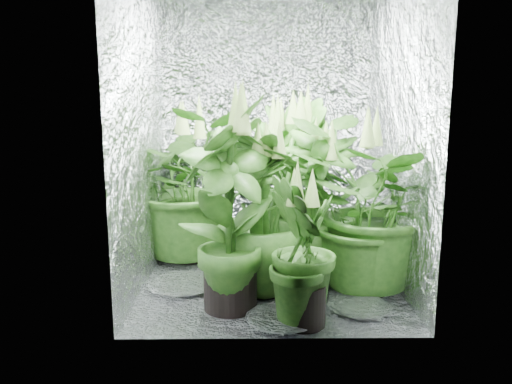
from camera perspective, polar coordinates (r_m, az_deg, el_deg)
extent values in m
plane|color=silver|center=(3.33, 1.48, -10.12)|extent=(1.60, 1.60, 0.00)
cube|color=silver|center=(3.92, 1.12, 8.00)|extent=(1.60, 0.02, 2.00)
cube|color=silver|center=(2.32, 2.32, 6.20)|extent=(1.60, 0.02, 2.00)
cube|color=silver|center=(3.19, -13.07, 7.14)|extent=(0.02, 1.60, 2.00)
cube|color=silver|center=(3.25, 15.93, 7.06)|extent=(0.02, 1.60, 2.00)
cylinder|color=black|center=(3.77, -7.57, -5.48)|extent=(0.31, 0.31, 0.28)
cylinder|color=#412614|center=(3.73, -7.62, -3.63)|extent=(0.29, 0.29, 0.03)
imported|color=#173F10|center=(3.67, -7.74, 1.11)|extent=(1.10, 1.10, 1.09)
cone|color=olive|center=(3.62, -7.93, 8.57)|extent=(0.10, 0.10, 0.28)
cylinder|color=black|center=(3.80, 3.11, -5.43)|extent=(0.29, 0.29, 0.26)
cylinder|color=#412614|center=(3.77, 3.12, -3.77)|extent=(0.26, 0.26, 0.03)
imported|color=#173F10|center=(3.70, 3.18, 1.35)|extent=(0.82, 0.82, 1.11)
cone|color=olive|center=(3.66, 3.26, 8.97)|extent=(0.09, 0.09, 0.26)
cylinder|color=black|center=(3.54, 3.56, -6.46)|extent=(0.31, 0.31, 0.28)
cylinder|color=#412614|center=(3.51, 3.58, -4.50)|extent=(0.29, 0.29, 0.03)
imported|color=#173F10|center=(3.43, 3.65, 1.11)|extent=(0.64, 0.64, 1.16)
cone|color=olive|center=(3.39, 3.75, 9.70)|extent=(0.10, 0.10, 0.28)
cylinder|color=black|center=(3.11, 0.73, -9.17)|extent=(0.28, 0.28, 0.25)
cylinder|color=#412614|center=(3.08, 0.74, -7.23)|extent=(0.26, 0.26, 0.03)
imported|color=#173F10|center=(3.00, 0.75, -2.02)|extent=(0.77, 0.77, 0.98)
cone|color=olive|center=(2.94, 0.77, 6.22)|extent=(0.09, 0.09, 0.25)
cylinder|color=black|center=(3.19, 12.47, -9.02)|extent=(0.27, 0.27, 0.24)
cylinder|color=#412614|center=(3.16, 12.55, -7.24)|extent=(0.25, 0.25, 0.03)
imported|color=#173F10|center=(3.08, 12.80, -1.40)|extent=(1.19, 1.19, 1.05)
cone|color=olive|center=(3.02, 13.16, 7.29)|extent=(0.09, 0.09, 0.24)
cylinder|color=black|center=(2.88, -2.95, -10.62)|extent=(0.30, 0.30, 0.27)
cylinder|color=#412614|center=(2.84, -2.98, -8.37)|extent=(0.28, 0.28, 0.03)
imported|color=#173F10|center=(2.74, -3.05, -1.21)|extent=(0.80, 0.80, 1.17)
cone|color=olive|center=(2.69, -3.16, 9.71)|extent=(0.10, 0.10, 0.27)
cylinder|color=black|center=(2.71, 5.26, -12.60)|extent=(0.25, 0.25, 0.22)
cylinder|color=#412614|center=(2.67, 5.30, -10.68)|extent=(0.23, 0.23, 0.03)
imported|color=#173F10|center=(2.60, 5.38, -6.39)|extent=(0.50, 0.50, 0.78)
cone|color=olive|center=(2.53, 5.51, 0.96)|extent=(0.08, 0.08, 0.22)
cylinder|color=black|center=(3.34, 6.61, -7.64)|extent=(0.30, 0.30, 0.27)
cylinder|color=#412614|center=(3.31, 6.65, -5.66)|extent=(0.28, 0.28, 0.03)
imported|color=#173F10|center=(3.25, 6.75, -1.25)|extent=(0.62, 0.62, 0.97)
cone|color=olive|center=(3.19, 6.92, 6.13)|extent=(0.10, 0.10, 0.27)
cylinder|color=black|center=(3.52, 11.82, -8.51)|extent=(0.14, 0.14, 0.08)
cylinder|color=black|center=(3.47, 11.92, -5.99)|extent=(0.11, 0.11, 0.10)
cylinder|color=#4C4C51|center=(3.45, 10.95, -6.03)|extent=(0.04, 0.30, 0.30)
torus|color=#4C4C51|center=(3.45, 10.95, -6.03)|extent=(0.04, 0.31, 0.31)
cube|color=white|center=(2.62, 6.58, -9.03)|extent=(0.05, 0.04, 0.07)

